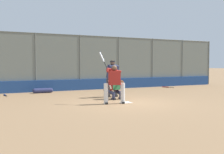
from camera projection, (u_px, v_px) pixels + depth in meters
ground_plane at (126, 103)px, 11.15m from camera, size 160.00×160.00×0.00m
home_plate_marker at (126, 102)px, 11.15m from camera, size 0.43×0.43×0.01m
backstop_fence at (80, 61)px, 16.58m from camera, size 22.01×0.08×3.48m
padding_wall at (81, 85)px, 16.56m from camera, size 21.49×0.18×0.68m
bleachers_beyond at (96, 81)px, 19.42m from camera, size 15.35×1.95×1.16m
batter_at_plate at (114, 83)px, 10.77m from camera, size 0.92×0.77×2.15m
catcher_behind_plate at (116, 87)px, 12.20m from camera, size 0.61×0.72×1.14m
umpire_home at (112, 77)px, 13.01m from camera, size 0.74×0.49×1.82m
spare_bat_near_backstop at (166, 87)px, 18.34m from camera, size 0.38×0.85×0.07m
spare_bat_by_padding at (5, 95)px, 13.57m from camera, size 0.14×0.80×0.07m
fielding_glove_on_dirt at (105, 90)px, 16.24m from camera, size 0.29×0.22×0.10m
equipment_bag_dugout_side at (43, 91)px, 14.86m from camera, size 1.16×0.27×0.27m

